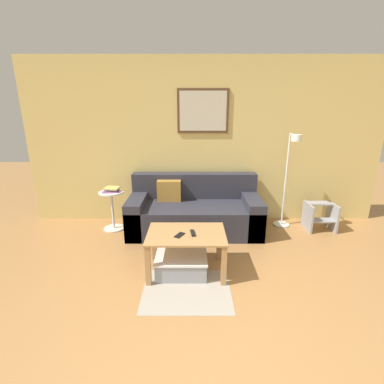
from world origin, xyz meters
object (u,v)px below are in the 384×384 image
coffee_table (187,241)px  book_stack (113,189)px  floor_lamp (290,177)px  remote_control (194,233)px  storage_bin (182,264)px  side_table (113,207)px  cell_phone (181,235)px  couch (195,212)px  step_stool (321,216)px

coffee_table → book_stack: 1.67m
floor_lamp → remote_control: floor_lamp is taller
storage_bin → book_stack: size_ratio=2.34×
side_table → floor_lamp: bearing=0.6°
book_stack → remote_control: 1.72m
coffee_table → floor_lamp: floor_lamp is taller
coffee_table → side_table: bearing=134.6°
book_stack → cell_phone: size_ratio=1.77×
floor_lamp → book_stack: 2.65m
floor_lamp → coffee_table: bearing=-141.4°
couch → cell_phone: bearing=-98.0°
cell_phone → step_stool: cell_phone is taller
step_stool → cell_phone: bearing=-150.0°
coffee_table → storage_bin: bearing=-145.8°
storage_bin → remote_control: (0.13, 0.02, 0.38)m
storage_bin → floor_lamp: bearing=38.4°
storage_bin → step_stool: size_ratio=1.40×
floor_lamp → side_table: (-2.66, -0.03, -0.46)m
side_table → cell_phone: bearing=-48.6°
book_stack → coffee_table: bearing=-46.2°
side_table → remote_control: (1.23, -1.19, 0.13)m
couch → coffee_table: bearing=-94.8°
step_stool → book_stack: bearing=179.3°
book_stack → cell_phone: (1.07, -1.25, -0.15)m
coffee_table → step_stool: 2.34m
couch → storage_bin: bearing=-97.4°
couch → storage_bin: 1.21m
floor_lamp → cell_phone: 2.04m
step_stool → coffee_table: bearing=-150.4°
remote_control → step_stool: 2.30m
cell_phone → step_stool: 2.44m
couch → storage_bin: couch is taller
floor_lamp → cell_phone: bearing=-141.4°
storage_bin → floor_lamp: (1.56, 1.24, 0.71)m
floor_lamp → storage_bin: bearing=-141.6°
book_stack → remote_control: book_stack is taller
book_stack → remote_control: bearing=-44.9°
coffee_table → storage_bin: 0.28m
coffee_table → floor_lamp: (1.50, 1.20, 0.44)m
remote_control → couch: bearing=81.8°
side_table → remote_control: side_table is taller
storage_bin → step_stool: 2.41m
floor_lamp → side_table: size_ratio=2.42×
couch → step_stool: size_ratio=4.72×
couch → remote_control: (-0.02, -1.16, 0.20)m
cell_phone → step_stool: size_ratio=0.34×
side_table → step_stool: size_ratio=1.46×
couch → book_stack: couch is taller
floor_lamp → cell_phone: floor_lamp is taller
floor_lamp → book_stack: size_ratio=5.90×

